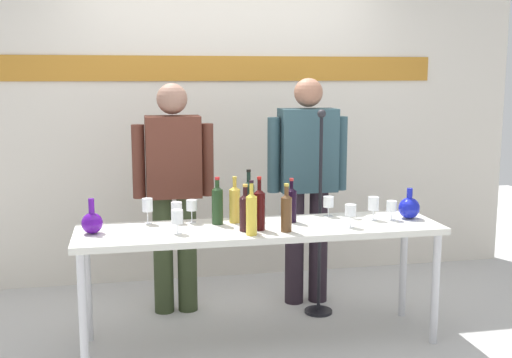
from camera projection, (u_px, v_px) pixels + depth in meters
The scene contains 24 objects.
ground_plane at pixel (261, 341), 4.13m from camera, with size 10.00×10.00×0.00m, color #B6B4B2.
back_wall at pixel (225, 99), 5.29m from camera, with size 5.07×0.11×3.00m.
display_table at pixel (261, 237), 4.02m from camera, with size 2.29×0.58×0.76m.
decanter_blue_left at pixel (92, 222), 3.82m from camera, with size 0.13×0.13×0.21m.
decanter_blue_right at pixel (409, 208), 4.22m from camera, with size 0.14×0.14×0.20m.
presenter_left at pixel (174, 185), 4.52m from camera, with size 0.57×0.22×1.64m.
presenter_right at pixel (307, 177), 4.71m from camera, with size 0.60×0.22×1.68m.
wine_bottle_0 at pixel (251, 212), 3.78m from camera, with size 0.07×0.07×0.33m.
wine_bottle_1 at pixel (235, 203), 4.10m from camera, with size 0.07×0.07×0.30m.
wine_bottle_2 at pixel (217, 204), 4.06m from camera, with size 0.07×0.07×0.30m.
wine_bottle_3 at pixel (291, 203), 4.12m from camera, with size 0.07×0.07×0.29m.
wine_bottle_4 at pixel (286, 211), 3.86m from camera, with size 0.07×0.07×0.30m.
wine_bottle_5 at pixel (259, 208), 3.90m from camera, with size 0.07×0.07×0.33m.
wine_bottle_6 at pixel (245, 211), 3.88m from camera, with size 0.07×0.07×0.29m.
wine_bottle_7 at pixel (249, 198), 4.21m from camera, with size 0.08×0.08×0.33m.
wine_glass_left_0 at pixel (177, 208), 4.10m from camera, with size 0.07×0.07×0.14m.
wine_glass_left_1 at pixel (192, 206), 4.10m from camera, with size 0.07×0.07×0.15m.
wine_glass_left_2 at pixel (177, 217), 3.82m from camera, with size 0.07×0.07×0.15m.
wine_glass_left_3 at pixel (147, 205), 4.07m from camera, with size 0.07×0.07×0.16m.
wine_glass_right_0 at pixel (328, 202), 4.29m from camera, with size 0.07×0.07×0.14m.
wine_glass_right_1 at pixel (373, 204), 4.17m from camera, with size 0.07×0.07×0.15m.
wine_glass_right_2 at pixel (350, 211), 3.97m from camera, with size 0.07×0.07×0.14m.
wine_glass_right_3 at pixel (392, 207), 4.18m from camera, with size 0.07×0.07×0.13m.
microphone_stand at pixel (319, 247), 4.55m from camera, with size 0.20×0.20×1.47m.
Camera 1 is at (-0.81, -3.82, 1.70)m, focal length 44.89 mm.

